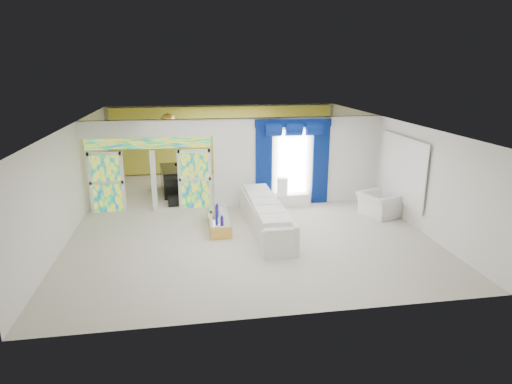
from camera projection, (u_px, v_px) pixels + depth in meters
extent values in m
plane|color=#B7AF9E|center=(241.00, 215.00, 14.01)|extent=(12.00, 12.00, 0.00)
cube|color=white|center=(299.00, 161.00, 14.87)|extent=(5.70, 0.18, 3.00)
cube|color=white|center=(148.00, 129.00, 13.76)|extent=(4.30, 0.18, 0.55)
cube|color=#994C3F|center=(107.00, 182.00, 14.02)|extent=(0.95, 0.04, 2.00)
cube|color=#994C3F|center=(195.00, 179.00, 14.46)|extent=(0.95, 0.04, 2.00)
cube|color=#994C3F|center=(149.00, 143.00, 13.89)|extent=(4.00, 0.05, 0.35)
cube|color=white|center=(292.00, 163.00, 14.75)|extent=(1.00, 0.02, 2.30)
cube|color=#030E45|center=(264.00, 166.00, 14.58)|extent=(0.55, 0.10, 2.80)
cube|color=#030E45|center=(321.00, 164.00, 14.89)|extent=(0.55, 0.10, 2.80)
cube|color=#030E45|center=(293.00, 123.00, 14.33)|extent=(2.60, 0.12, 0.25)
cube|color=white|center=(402.00, 170.00, 13.39)|extent=(0.04, 2.70, 1.90)
cube|color=#AD9F29|center=(224.00, 139.00, 19.18)|extent=(9.70, 0.12, 2.90)
cube|color=silver|center=(265.00, 217.00, 12.61)|extent=(0.98, 4.14, 0.79)
cube|color=gold|center=(219.00, 223.00, 12.74)|extent=(0.62, 1.75, 0.39)
cube|color=white|center=(291.00, 200.00, 14.87)|extent=(1.28, 0.47, 0.42)
cylinder|color=white|center=(282.00, 186.00, 14.69)|extent=(0.36, 0.36, 0.58)
imported|color=silver|center=(379.00, 204.00, 13.80)|extent=(1.35, 1.44, 0.76)
cube|color=black|center=(182.00, 180.00, 16.40)|extent=(1.67, 2.07, 0.97)
cube|color=black|center=(182.00, 200.00, 14.97)|extent=(1.00, 0.48, 0.32)
cube|color=#A28251|center=(111.00, 191.00, 15.13)|extent=(0.66, 0.61, 0.88)
sphere|color=gold|center=(168.00, 121.00, 16.13)|extent=(0.60, 0.60, 0.60)
cylinder|color=#162399|center=(217.00, 208.00, 13.11)|extent=(0.08, 0.08, 0.20)
cylinder|color=#20148F|center=(222.00, 221.00, 12.08)|extent=(0.09, 0.09, 0.19)
cylinder|color=white|center=(222.00, 216.00, 12.47)|extent=(0.10, 0.10, 0.15)
cylinder|color=white|center=(220.00, 212.00, 12.90)|extent=(0.11, 0.11, 0.13)
cylinder|color=#181595|center=(216.00, 211.00, 12.71)|extent=(0.08, 0.08, 0.30)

